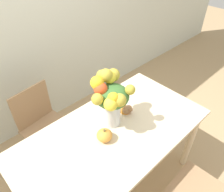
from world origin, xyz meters
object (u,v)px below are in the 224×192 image
Objects in this scene: dining_chair_near_window at (44,126)px; pumpkin at (104,135)px; turkey_figurine at (126,109)px; flower_vase at (111,97)px.

pumpkin is at bearing -85.92° from dining_chair_near_window.
pumpkin is 0.35m from turkey_figurine.
pumpkin is 0.85m from dining_chair_near_window.
turkey_figurine is at bearing -0.68° from flower_vase.
pumpkin is at bearing -164.00° from turkey_figurine.
flower_vase is at bearing 179.32° from turkey_figurine.
flower_vase is 0.54× the size of dining_chair_near_window.
pumpkin is (-0.15, -0.10, -0.22)m from flower_vase.
turkey_figurine is (0.33, 0.10, -0.01)m from pumpkin.
turkey_figurine is 0.15× the size of dining_chair_near_window.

